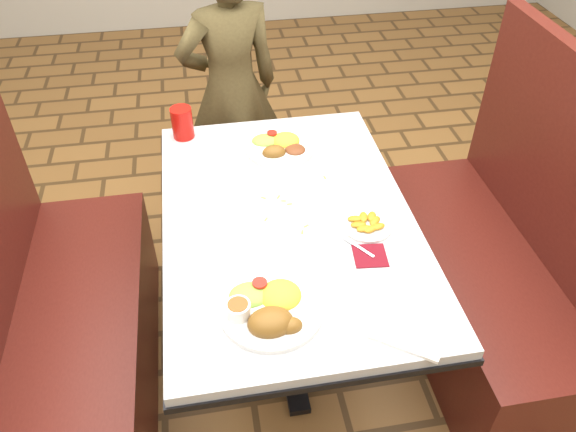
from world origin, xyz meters
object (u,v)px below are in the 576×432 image
object	(u,v)px
red_tumbler	(182,123)
plantain_plate	(367,224)
booth_bench_left	(66,331)
booth_bench_right	(489,275)
near_dinner_plate	(269,305)
dining_table	(288,238)
diner_person	(231,90)
far_dinner_plate	(280,143)

from	to	relation	value
red_tumbler	plantain_plate	bearing A→B (deg)	-48.70
booth_bench_left	plantain_plate	bearing A→B (deg)	-5.19
plantain_plate	booth_bench_right	bearing A→B (deg)	9.48
near_dinner_plate	red_tumbler	world-z (taller)	red_tumbler
dining_table	plantain_plate	bearing A→B (deg)	-21.74
diner_person	red_tumbler	size ratio (longest dim) A/B	10.93
far_dinner_plate	plantain_plate	world-z (taller)	far_dinner_plate
booth_bench_left	dining_table	bearing A→B (deg)	0.00
dining_table	diner_person	size ratio (longest dim) A/B	0.91
booth_bench_left	near_dinner_plate	bearing A→B (deg)	-29.40
booth_bench_left	far_dinner_plate	world-z (taller)	booth_bench_left
red_tumbler	diner_person	bearing A→B (deg)	65.99
dining_table	diner_person	distance (m)	1.04
near_dinner_plate	dining_table	bearing A→B (deg)	73.03
diner_person	plantain_plate	xyz separation A→B (m)	(0.33, -1.13, 0.09)
booth_bench_right	far_dinner_plate	bearing A→B (deg)	153.13
far_dinner_plate	red_tumbler	world-z (taller)	red_tumbler
near_dinner_plate	plantain_plate	world-z (taller)	near_dinner_plate
near_dinner_plate	far_dinner_plate	distance (m)	0.79
far_dinner_plate	booth_bench_left	bearing A→B (deg)	-155.12
far_dinner_plate	booth_bench_right	bearing A→B (deg)	-26.87
booth_bench_right	near_dinner_plate	distance (m)	1.09
near_dinner_plate	red_tumbler	distance (m)	0.94
dining_table	plantain_plate	world-z (taller)	plantain_plate
near_dinner_plate	far_dinner_plate	bearing A→B (deg)	78.82
diner_person	plantain_plate	bearing A→B (deg)	92.28
diner_person	far_dinner_plate	bearing A→B (deg)	87.22
near_dinner_plate	plantain_plate	size ratio (longest dim) A/B	1.78
booth_bench_right	diner_person	distance (m)	1.41
booth_bench_right	plantain_plate	distance (m)	0.71
booth_bench_left	plantain_plate	distance (m)	1.12
dining_table	near_dinner_plate	xyz separation A→B (m)	(-0.12, -0.38, 0.13)
booth_bench_left	far_dinner_plate	size ratio (longest dim) A/B	4.68
booth_bench_left	booth_bench_right	size ratio (longest dim) A/B	1.00
dining_table	booth_bench_right	xyz separation A→B (m)	(0.80, 0.00, -0.32)
booth_bench_right	far_dinner_plate	xyz separation A→B (m)	(-0.76, 0.39, 0.44)
booth_bench_right	booth_bench_left	bearing A→B (deg)	180.00
near_dinner_plate	far_dinner_plate	size ratio (longest dim) A/B	1.10
dining_table	near_dinner_plate	size ratio (longest dim) A/B	4.29
plantain_plate	red_tumbler	size ratio (longest dim) A/B	1.30
far_dinner_plate	red_tumbler	xyz separation A→B (m)	(-0.35, 0.15, 0.04)
booth_bench_right	diner_person	world-z (taller)	diner_person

